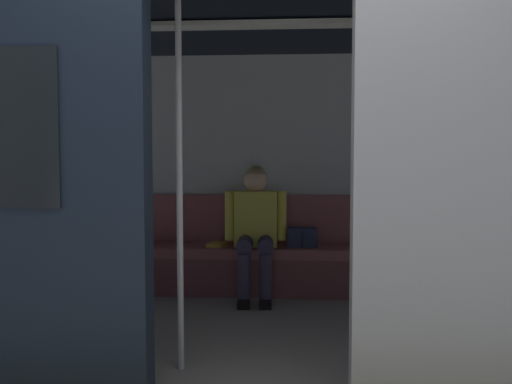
# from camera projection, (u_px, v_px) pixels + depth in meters

# --- Properties ---
(train_car) EXTENTS (6.40, 2.68, 2.31)m
(train_car) POSITION_uv_depth(u_px,v_px,m) (252.00, 115.00, 3.66)
(train_car) COLOR silver
(train_car) RESTS_ON ground_plane
(bench_seat) EXTENTS (3.17, 0.44, 0.43)m
(bench_seat) POSITION_uv_depth(u_px,v_px,m) (268.00, 258.00, 4.72)
(bench_seat) COLOR #935156
(bench_seat) RESTS_ON ground_plane
(person_seated) EXTENTS (0.55, 0.68, 1.16)m
(person_seated) POSITION_uv_depth(u_px,v_px,m) (256.00, 223.00, 4.65)
(person_seated) COLOR #D8CC4C
(person_seated) RESTS_ON ground_plane
(handbag) EXTENTS (0.26, 0.15, 0.17)m
(handbag) POSITION_uv_depth(u_px,v_px,m) (302.00, 237.00, 4.71)
(handbag) COLOR #262D4C
(handbag) RESTS_ON bench_seat
(book) EXTENTS (0.19, 0.25, 0.03)m
(book) POSITION_uv_depth(u_px,v_px,m) (218.00, 244.00, 4.76)
(book) COLOR gold
(book) RESTS_ON bench_seat
(grab_pole_door) EXTENTS (0.04, 0.04, 2.17)m
(grab_pole_door) POSITION_uv_depth(u_px,v_px,m) (180.00, 182.00, 2.97)
(grab_pole_door) COLOR silver
(grab_pole_door) RESTS_ON ground_plane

